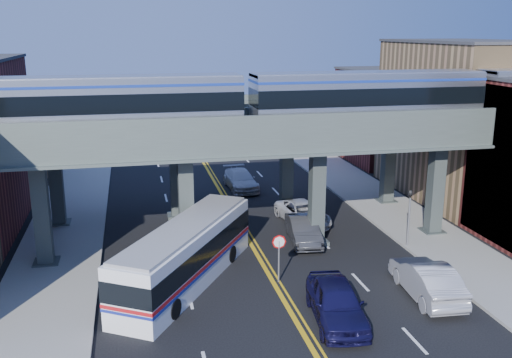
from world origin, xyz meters
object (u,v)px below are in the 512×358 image
transit_train (367,96)px  car_lane_b (303,230)px  car_parked_curb (427,279)px  traffic_signal (409,212)px  car_lane_c (303,213)px  stop_sign (279,251)px  transit_bus (186,255)px  car_lane_d (241,180)px  car_lane_a (336,302)px

transit_train → car_lane_b: transit_train is taller
car_lane_b → car_parked_curb: size_ratio=0.88×
traffic_signal → car_lane_b: traffic_signal is taller
car_lane_c → transit_train: bearing=-62.5°
traffic_signal → car_parked_curb: traffic_signal is taller
car_lane_c → stop_sign: bearing=-122.3°
transit_bus → car_lane_d: 18.49m
car_lane_a → car_parked_curb: car_lane_a is taller
transit_train → car_lane_a: 13.66m
transit_train → car_lane_b: bearing=175.0°
transit_bus → car_lane_d: (6.25, 17.38, -0.77)m
transit_train → car_lane_d: size_ratio=7.98×
transit_bus → car_lane_c: transit_bus is taller
car_lane_d → transit_train: bearing=-71.5°
car_parked_curb → car_lane_b: bearing=-61.8°
stop_sign → car_lane_b: size_ratio=0.54×
transit_train → car_lane_b: size_ratio=8.92×
traffic_signal → car_lane_a: bearing=-134.1°
transit_train → car_lane_a: bearing=-118.3°
transit_bus → car_lane_b: 8.89m
car_lane_b → car_lane_d: car_lane_b is taller
car_lane_a → car_lane_d: 23.00m
stop_sign → car_parked_curb: stop_sign is taller
transit_bus → car_lane_a: bearing=-100.1°
car_lane_a → car_lane_d: (0.01, 23.00, -0.14)m
car_lane_a → transit_bus: bearing=145.4°
car_lane_b → car_lane_c: car_lane_b is taller
stop_sign → car_lane_c: (4.02, 8.78, -1.02)m
stop_sign → car_parked_curb: bearing=-25.5°
car_lane_a → car_lane_b: car_lane_a is taller
transit_train → traffic_signal: 7.44m
traffic_signal → car_lane_d: 17.12m
transit_train → car_parked_curb: size_ratio=7.85×
car_lane_a → car_lane_c: size_ratio=1.03×
transit_bus → car_lane_a: 8.42m
stop_sign → transit_bus: 4.85m
car_lane_b → traffic_signal: bearing=-14.5°
transit_train → car_lane_c: 9.57m
car_lane_c → car_parked_curb: car_parked_curb is taller
car_parked_curb → car_lane_c: bearing=-72.8°
transit_train → car_lane_c: size_ratio=8.19×
stop_sign → car_lane_b: (2.99, 5.33, -0.96)m
stop_sign → transit_train: bearing=36.8°
car_lane_a → car_lane_c: 13.64m
traffic_signal → car_lane_d: bearing=115.7°
transit_train → car_parked_curb: (0.08, -8.23, -8.20)m
transit_train → car_lane_d: transit_train is taller
car_lane_a → car_lane_d: car_lane_a is taller
stop_sign → car_parked_curb: 7.54m
car_lane_a → car_lane_b: (1.49, 9.95, -0.13)m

